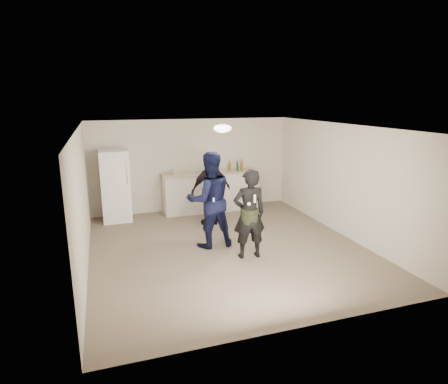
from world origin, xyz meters
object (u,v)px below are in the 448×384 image
object	(u,v)px
fridge	(115,186)
woman	(249,214)
counter	(211,192)
shaker	(171,171)
man	(210,200)
spectator	(211,190)

from	to	relation	value
fridge	woman	size ratio (longest dim) A/B	1.02
counter	fridge	distance (m)	2.55
shaker	woman	bearing A→B (deg)	-74.54
shaker	man	size ratio (longest dim) A/B	0.08
counter	spectator	world-z (taller)	spectator
woman	shaker	bearing A→B (deg)	-71.09
fridge	spectator	world-z (taller)	fridge
counter	spectator	size ratio (longest dim) A/B	1.49
counter	spectator	bearing A→B (deg)	-106.31
counter	woman	size ratio (longest dim) A/B	1.48
fridge	counter	bearing A→B (deg)	1.59
counter	shaker	xyz separation A→B (m)	(-1.08, -0.00, 0.65)
man	spectator	xyz separation A→B (m)	(0.40, 1.30, -0.13)
counter	man	distance (m)	2.61
shaker	woman	world-z (taller)	woman
shaker	spectator	world-z (taller)	spectator
spectator	counter	bearing A→B (deg)	-115.69
spectator	man	bearing A→B (deg)	63.34
counter	woman	distance (m)	3.27
counter	shaker	bearing A→B (deg)	-179.95
fridge	spectator	bearing A→B (deg)	-26.49
fridge	man	xyz separation A→B (m)	(1.78, -2.39, 0.10)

